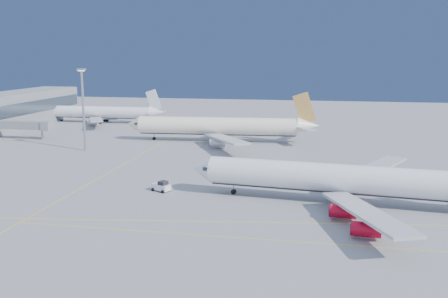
% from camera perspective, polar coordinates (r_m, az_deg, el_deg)
% --- Properties ---
extents(ground, '(500.00, 500.00, 0.00)m').
position_cam_1_polar(ground, '(101.04, 1.88, -7.24)').
color(ground, slate).
rests_on(ground, ground).
extents(jet_bridge, '(23.60, 3.60, 6.90)m').
position_cam_1_polar(jet_bridge, '(200.48, -21.88, 2.54)').
color(jet_bridge, gray).
rests_on(jet_bridge, ground).
extents(taxiway_lines, '(118.86, 140.00, 0.02)m').
position_cam_1_polar(taxiway_lines, '(110.02, -5.23, -5.76)').
color(taxiway_lines, yellow).
rests_on(taxiway_lines, ground).
extents(airliner_virgin, '(70.55, 63.02, 17.40)m').
position_cam_1_polar(airliner_virgin, '(108.38, 14.20, -3.44)').
color(airliner_virgin, white).
rests_on(airliner_virgin, ground).
extents(airliner_etihad, '(70.40, 64.93, 18.37)m').
position_cam_1_polar(airliner_etihad, '(180.33, -0.29, 2.61)').
color(airliner_etihad, '#ECE3C9').
rests_on(airliner_etihad, ground).
extents(airliner_third, '(58.81, 54.38, 15.81)m').
position_cam_1_polar(airliner_third, '(237.25, -13.65, 4.09)').
color(airliner_third, white).
rests_on(airliner_third, ground).
extents(pushback_tug, '(4.90, 4.08, 2.47)m').
position_cam_1_polar(pushback_tug, '(116.61, -7.16, -4.26)').
color(pushback_tug, white).
rests_on(pushback_tug, ground).
extents(light_mast, '(2.31, 2.31, 26.72)m').
position_cam_1_polar(light_mast, '(168.51, -15.81, 5.12)').
color(light_mast, gray).
rests_on(light_mast, ground).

